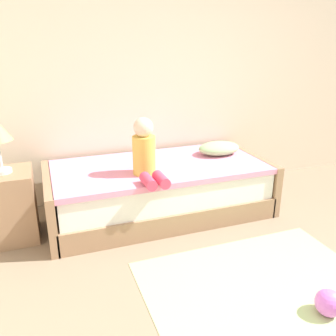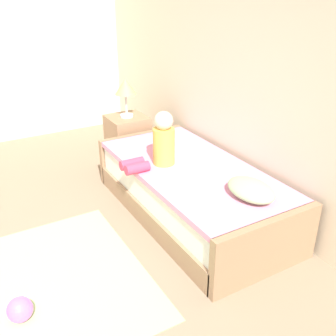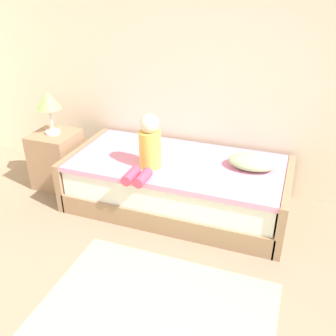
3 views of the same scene
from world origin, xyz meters
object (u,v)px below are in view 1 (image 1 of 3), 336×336
nightstand (8,206)px  pillow (219,148)px  toy_ball (329,303)px  child_figure (146,153)px  bed (159,189)px

nightstand → pillow: pillow is taller
toy_ball → pillow: bearing=85.1°
child_figure → toy_ball: bearing=-63.3°
nightstand → toy_ball: nightstand is taller
child_figure → pillow: 0.95m
child_figure → toy_ball: child_figure is taller
bed → pillow: pillow is taller
nightstand → child_figure: child_figure is taller
toy_ball → bed: bearing=107.6°
bed → child_figure: (-0.20, -0.23, 0.46)m
child_figure → toy_ball: 1.75m
bed → child_figure: child_figure is taller
nightstand → child_figure: size_ratio=1.18×
toy_ball → child_figure: bearing=116.7°
bed → nightstand: nightstand is taller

